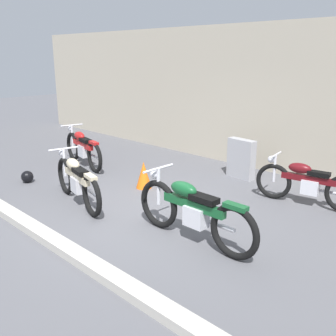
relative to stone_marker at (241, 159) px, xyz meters
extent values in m
plane|color=#56565B|center=(-0.13, -2.92, -0.43)|extent=(40.00, 40.00, 0.00)
cube|color=#B2A893|center=(-0.13, 1.00, 1.23)|extent=(18.00, 0.30, 3.33)
cube|color=#B7B2A8|center=(-0.13, -4.55, -0.37)|extent=(18.00, 0.24, 0.12)
cube|color=#9E9EA3|center=(0.00, 0.00, 0.00)|extent=(0.67, 0.27, 0.87)
sphere|color=black|center=(-3.05, -3.47, -0.31)|extent=(0.26, 0.26, 0.26)
cone|color=orange|center=(-1.02, -1.96, -0.16)|extent=(0.32, 0.32, 0.55)
torus|color=black|center=(1.18, -0.66, -0.09)|extent=(0.68, 0.20, 0.68)
cube|color=silver|center=(1.84, -0.55, -0.08)|extent=(0.33, 0.23, 0.26)
cube|color=#590F14|center=(1.80, -0.55, 0.07)|extent=(0.96, 0.25, 0.11)
ellipsoid|color=#590F14|center=(1.63, -0.58, 0.24)|extent=(0.44, 0.25, 0.19)
cube|color=black|center=(1.96, -0.53, 0.19)|extent=(0.40, 0.23, 0.07)
cylinder|color=silver|center=(1.18, -0.66, 0.16)|extent=(0.05, 0.05, 0.51)
cylinder|color=silver|center=(1.18, -0.66, 0.42)|extent=(0.12, 0.54, 0.03)
sphere|color=silver|center=(1.11, -0.67, 0.32)|extent=(0.13, 0.13, 0.13)
cylinder|color=silver|center=(2.01, -0.40, -0.14)|extent=(0.65, 0.17, 0.06)
torus|color=black|center=(-3.95, -1.76, -0.07)|extent=(0.73, 0.23, 0.73)
torus|color=black|center=(-2.63, -2.02, -0.07)|extent=(0.73, 0.23, 0.73)
cube|color=silver|center=(-3.24, -1.90, -0.05)|extent=(0.35, 0.26, 0.28)
cube|color=#B21919|center=(-3.29, -1.89, 0.11)|extent=(1.02, 0.30, 0.12)
ellipsoid|color=#B21919|center=(-3.47, -1.86, 0.29)|extent=(0.47, 0.28, 0.20)
cube|color=black|center=(-3.11, -1.93, 0.24)|extent=(0.43, 0.25, 0.08)
cube|color=#B21919|center=(-2.63, -2.02, 0.27)|extent=(0.34, 0.18, 0.06)
cylinder|color=silver|center=(-3.95, -1.76, 0.20)|extent=(0.06, 0.06, 0.55)
cylinder|color=silver|center=(-3.95, -1.76, 0.48)|extent=(0.15, 0.57, 0.04)
sphere|color=silver|center=(-4.03, -1.74, 0.38)|extent=(0.14, 0.14, 0.14)
cylinder|color=silver|center=(-3.02, -1.82, -0.12)|extent=(0.69, 0.20, 0.06)
torus|color=black|center=(-1.86, -3.25, -0.07)|extent=(0.72, 0.25, 0.72)
torus|color=black|center=(-0.56, -3.55, -0.07)|extent=(0.72, 0.25, 0.72)
cube|color=silver|center=(-1.16, -3.41, -0.05)|extent=(0.35, 0.26, 0.28)
cube|color=beige|center=(-1.21, -3.40, 0.10)|extent=(1.01, 0.32, 0.12)
ellipsoid|color=beige|center=(-1.38, -3.36, 0.28)|extent=(0.47, 0.29, 0.20)
cube|color=black|center=(-1.04, -3.44, 0.23)|extent=(0.42, 0.26, 0.08)
cube|color=beige|center=(-0.56, -3.55, 0.26)|extent=(0.33, 0.19, 0.06)
cylinder|color=silver|center=(-1.86, -3.25, 0.20)|extent=(0.06, 0.06, 0.54)
cylinder|color=silver|center=(-1.86, -3.25, 0.47)|extent=(0.16, 0.57, 0.04)
sphere|color=silver|center=(-1.94, -3.23, 0.37)|extent=(0.14, 0.14, 0.14)
cylinder|color=silver|center=(-0.94, -3.34, -0.12)|extent=(0.69, 0.21, 0.06)
torus|color=black|center=(0.55, -3.06, -0.05)|extent=(0.77, 0.10, 0.77)
torus|color=black|center=(1.97, -3.06, -0.05)|extent=(0.77, 0.10, 0.77)
cube|color=silver|center=(1.31, -3.06, -0.03)|extent=(0.34, 0.21, 0.30)
cube|color=#145128|center=(1.26, -3.06, 0.14)|extent=(1.08, 0.11, 0.13)
ellipsoid|color=#145128|center=(1.07, -3.06, 0.33)|extent=(0.46, 0.21, 0.21)
cube|color=black|center=(1.45, -3.06, 0.28)|extent=(0.42, 0.19, 0.08)
cube|color=#145128|center=(1.97, -3.06, 0.31)|extent=(0.34, 0.13, 0.06)
cylinder|color=silver|center=(0.55, -3.06, 0.24)|extent=(0.06, 0.06, 0.58)
cylinder|color=silver|center=(0.55, -3.06, 0.53)|extent=(0.04, 0.61, 0.04)
sphere|color=silver|center=(0.46, -3.06, 0.43)|extent=(0.15, 0.15, 0.15)
cylinder|color=silver|center=(1.52, -2.93, -0.10)|extent=(0.74, 0.06, 0.06)
camera|label=1|loc=(4.61, -7.00, 2.19)|focal=41.50mm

